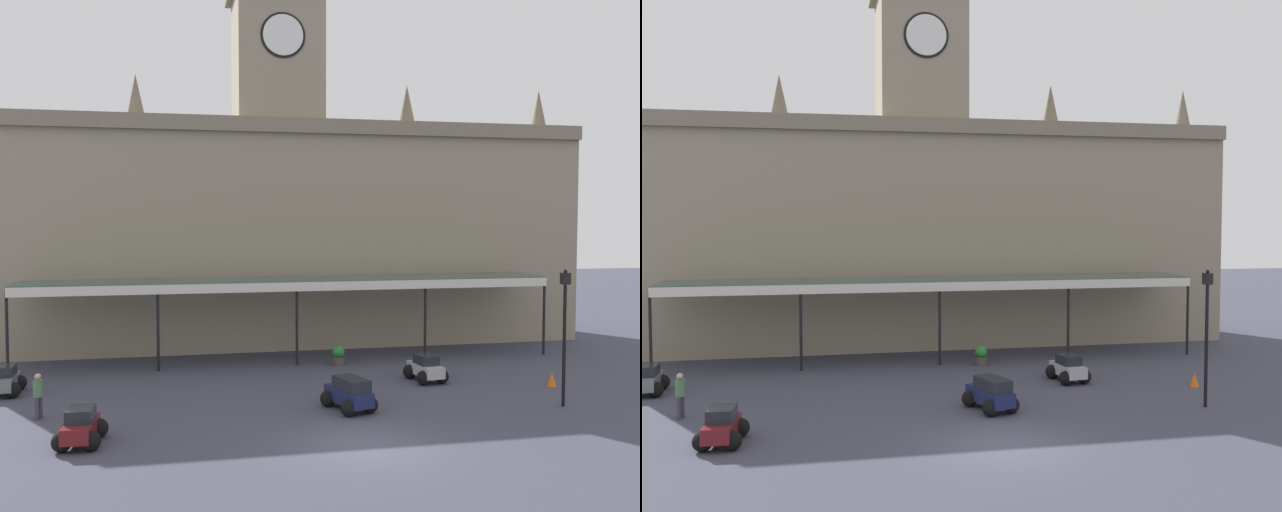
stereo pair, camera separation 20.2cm
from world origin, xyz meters
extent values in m
plane|color=#3F3F4F|center=(0.00, 0.00, 0.00)|extent=(140.00, 140.00, 0.00)
cube|color=gray|center=(0.00, 19.33, 6.34)|extent=(35.15, 5.97, 12.68)
cube|color=gray|center=(0.00, 16.19, 12.28)|extent=(35.15, 0.30, 0.80)
cube|color=gray|center=(0.00, 19.33, 16.32)|extent=(4.80, 4.80, 7.29)
cylinder|color=white|center=(0.00, 16.87, 17.20)|extent=(2.20, 0.12, 2.20)
cylinder|color=black|center=(0.00, 16.91, 17.20)|extent=(2.46, 0.06, 2.46)
cone|color=#6E6554|center=(-7.91, 19.33, 13.98)|extent=(1.10, 1.10, 2.60)
cone|color=#6E6554|center=(7.91, 19.33, 13.98)|extent=(1.10, 1.10, 2.60)
cone|color=#6E6554|center=(16.58, 19.33, 13.98)|extent=(1.10, 1.10, 2.60)
cube|color=#38564C|center=(0.00, 14.14, 4.11)|extent=(26.80, 3.20, 0.16)
cube|color=silver|center=(0.00, 12.54, 3.91)|extent=(26.80, 0.12, 0.44)
cylinder|color=black|center=(-13.40, 12.69, 2.01)|extent=(0.14, 0.14, 4.03)
cylinder|color=black|center=(-6.70, 12.69, 2.01)|extent=(0.14, 0.14, 4.03)
cylinder|color=black|center=(0.00, 12.69, 2.01)|extent=(0.14, 0.14, 4.03)
cylinder|color=black|center=(6.70, 12.69, 2.01)|extent=(0.14, 0.14, 4.03)
cylinder|color=black|center=(13.40, 12.69, 2.01)|extent=(0.14, 0.14, 4.03)
cube|color=#B2B5BA|center=(5.03, 8.13, 0.52)|extent=(1.13, 2.14, 0.50)
cube|color=#1E232B|center=(5.03, 8.08, 0.98)|extent=(0.93, 1.19, 0.42)
sphere|color=black|center=(4.51, 8.75, 0.32)|extent=(0.64, 0.64, 0.64)
sphere|color=black|center=(5.38, 8.85, 0.32)|extent=(0.64, 0.64, 0.64)
sphere|color=black|center=(4.67, 7.41, 0.32)|extent=(0.64, 0.64, 0.64)
sphere|color=black|center=(5.55, 7.51, 0.32)|extent=(0.64, 0.64, 0.64)
cube|color=slate|center=(-12.82, 9.43, 0.52)|extent=(0.93, 2.07, 0.50)
cube|color=#1E232B|center=(-12.82, 9.48, 0.98)|extent=(0.83, 1.12, 0.42)
sphere|color=black|center=(-12.36, 8.77, 0.32)|extent=(0.64, 0.64, 0.64)
sphere|color=black|center=(-12.40, 10.12, 0.32)|extent=(0.64, 0.64, 0.64)
cube|color=maroon|center=(-8.91, 2.05, 0.52)|extent=(1.03, 2.11, 0.50)
cube|color=#1E232B|center=(-8.91, 2.10, 0.98)|extent=(0.88, 1.16, 0.42)
sphere|color=black|center=(-8.53, 1.35, 0.32)|extent=(0.64, 0.64, 0.64)
sphere|color=black|center=(-9.40, 1.42, 0.32)|extent=(0.64, 0.64, 0.64)
sphere|color=black|center=(-8.42, 2.69, 0.32)|extent=(0.64, 0.64, 0.64)
sphere|color=black|center=(-9.30, 2.76, 0.32)|extent=(0.64, 0.64, 0.64)
cube|color=#19214C|center=(0.50, 4.25, 0.54)|extent=(1.53, 2.42, 0.55)
cube|color=#1E232B|center=(0.56, 4.06, 1.05)|extent=(1.25, 1.73, 0.45)
sphere|color=black|center=(-0.16, 4.86, 0.32)|extent=(0.64, 0.64, 0.64)
sphere|color=black|center=(0.70, 5.13, 0.32)|extent=(0.64, 0.64, 0.64)
sphere|color=black|center=(0.30, 3.38, 0.32)|extent=(0.64, 0.64, 0.64)
sphere|color=black|center=(1.16, 3.65, 0.32)|extent=(0.64, 0.64, 0.64)
cylinder|color=#3F384C|center=(-10.82, 5.27, 0.41)|extent=(0.17, 0.17, 0.82)
cylinder|color=#3F384C|center=(-10.74, 5.47, 0.41)|extent=(0.17, 0.17, 0.82)
cylinder|color=#4C724C|center=(-10.78, 5.37, 1.13)|extent=(0.34, 0.34, 0.62)
sphere|color=tan|center=(-10.78, 5.37, 1.55)|extent=(0.23, 0.23, 0.23)
cylinder|color=black|center=(8.75, 3.04, 2.37)|extent=(0.13, 0.13, 4.73)
cube|color=black|center=(8.75, 3.04, 4.95)|extent=(0.30, 0.30, 0.44)
sphere|color=black|center=(8.75, 3.04, 5.23)|extent=(0.14, 0.14, 0.14)
cone|color=orange|center=(10.04, 6.11, 0.30)|extent=(0.40, 0.40, 0.60)
cylinder|color=#47423D|center=(1.99, 12.21, 0.21)|extent=(0.56, 0.56, 0.42)
sphere|color=#277E32|center=(1.99, 12.21, 0.66)|extent=(0.60, 0.60, 0.60)
camera|label=1|loc=(-5.93, -21.06, 7.24)|focal=39.18mm
camera|label=2|loc=(-5.74, -21.10, 7.24)|focal=39.18mm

